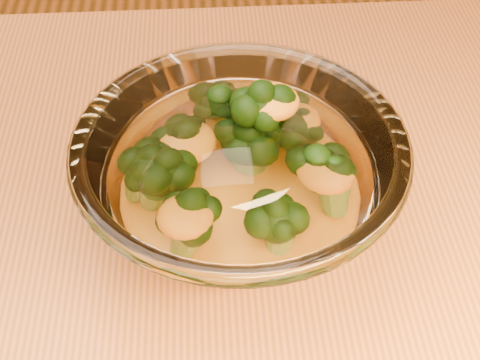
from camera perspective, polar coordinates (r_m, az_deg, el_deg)
The scene contains 3 objects.
glass_bowl at distance 0.46m, azimuth 0.00°, elevation -0.42°, with size 0.22×0.22×0.10m.
cheese_sauce at distance 0.48m, azimuth 0.00°, elevation -2.15°, with size 0.12×0.12×0.03m, color orange.
broccoli_heap at distance 0.46m, azimuth -0.12°, elevation 1.90°, with size 0.15×0.15×0.08m.
Camera 1 is at (0.05, -0.23, 1.14)m, focal length 50.00 mm.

